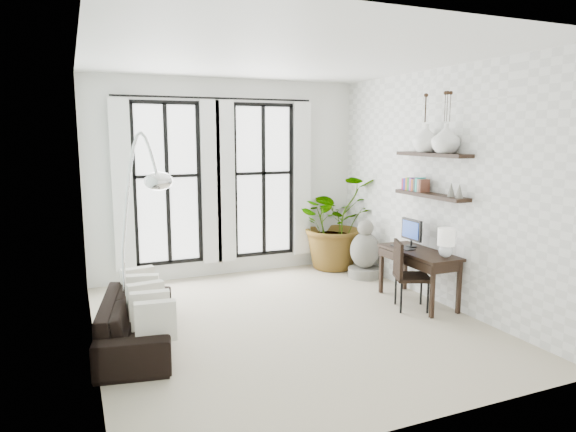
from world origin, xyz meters
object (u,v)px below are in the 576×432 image
plant (336,221)px  desk (421,255)px  sofa (137,321)px  buddha (365,253)px  arc_lamp (141,197)px  desk_chair (406,271)px

plant → desk: (0.12, -2.21, -0.12)m
sofa → buddha: buddha is taller
buddha → plant: bearing=100.4°
plant → arc_lamp: 4.13m
plant → desk_chair: bearing=-94.4°
plant → buddha: (0.14, -0.75, -0.42)m
sofa → arc_lamp: (0.11, 0.11, 1.36)m
desk_chair → arc_lamp: size_ratio=0.39×
sofa → desk_chair: (3.45, -0.17, 0.25)m
arc_lamp → desk: bearing=-3.2°
sofa → plant: 4.23m
sofa → desk_chair: desk_chair is taller
desk_chair → desk: bearing=38.6°
buddha → desk_chair: bearing=-101.4°
buddha → arc_lamp: bearing=-161.0°
sofa → plant: (3.62, 2.12, 0.55)m
desk → arc_lamp: bearing=176.8°
plant → desk: plant is taller
desk → desk_chair: size_ratio=1.36×
arc_lamp → buddha: arc_lamp is taller
desk_chair → sofa: bearing=-159.7°
plant → buddha: 0.87m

